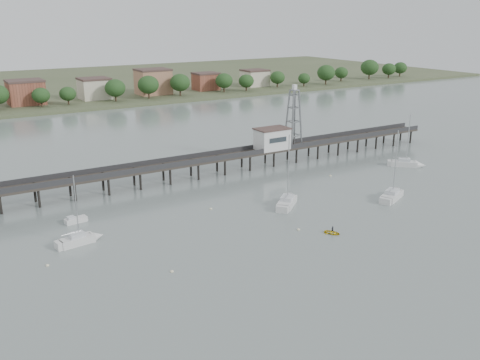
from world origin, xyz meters
The scene contains 13 objects.
ground_plane centered at (0.00, 0.00, 0.00)m, with size 500.00×500.00×0.00m, color slate.
pier centered at (0.00, 60.00, 3.79)m, with size 150.00×5.00×5.50m.
pier_building centered at (25.00, 60.00, 6.67)m, with size 8.40×5.40×5.30m.
lattice_tower centered at (31.50, 60.00, 11.10)m, with size 3.20×3.20×15.50m.
sailboat_b centered at (-28.79, 36.78, 0.65)m, with size 7.63×3.20×12.30m.
sailboat_d centered at (32.32, 26.27, 0.63)m, with size 9.42×6.18×15.00m.
sailboat_c centered at (11.47, 34.57, 0.63)m, with size 8.73×7.99×15.08m.
sailboat_e centered at (53.04, 40.65, 0.64)m, with size 7.60×7.49×13.65m.
white_tender centered at (-27.56, 46.39, 0.47)m, with size 4.04×2.05×1.51m.
yellow_dinghy centered at (8.64, 18.20, 0.00)m, with size 2.03×0.59×2.85m, color yellow.
dinghy_occupant centered at (8.64, 18.20, 0.00)m, with size 0.41×1.13×0.27m, color black.
mooring_buoys centered at (-4.88, 31.50, 0.08)m, with size 67.41×25.63×0.39m.
far_shore centered at (0.36, 239.58, 0.95)m, with size 500.00×170.00×10.40m.
Camera 1 is at (-49.22, -45.77, 35.98)m, focal length 40.00 mm.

